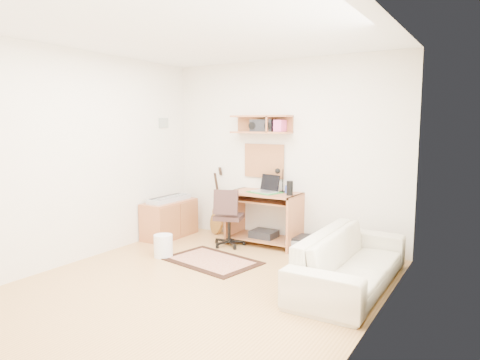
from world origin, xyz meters
The scene contains 22 objects.
floor centered at (0.00, 0.00, -0.01)m, with size 3.60×4.00×0.01m, color tan.
ceiling centered at (0.00, 0.00, 2.60)m, with size 3.60×4.00×0.01m, color white.
back_wall centered at (0.00, 2.00, 1.30)m, with size 3.60×0.01×2.60m, color #EFE5D0.
left_wall centered at (-1.80, 0.00, 1.30)m, with size 0.01×4.00×2.60m, color #EFE5D0.
right_wall centered at (1.80, 0.00, 1.30)m, with size 0.01×4.00×2.60m, color #EFE5D0.
wall_shelf centered at (-0.30, 1.88, 1.70)m, with size 0.90×0.25×0.26m, color #B66A40.
cork_board centered at (-0.30, 1.98, 1.17)m, with size 0.64×0.03×0.49m, color tan.
wall_photo centered at (-1.79, 1.50, 1.72)m, with size 0.02×0.20×0.15m, color #4C8CBF.
desk centered at (-0.16, 1.73, 0.38)m, with size 1.00×0.55×0.75m, color #B66A40, non-canonical shape.
laptop centered at (-0.14, 1.71, 0.87)m, with size 0.33×0.33×0.25m, color silver, non-canonical shape.
speaker centered at (0.26, 1.68, 0.85)m, with size 0.09×0.09×0.20m, color black.
desk_lamp centered at (0.06, 1.87, 0.92)m, with size 0.11×0.11×0.34m, color black, non-canonical shape.
pencil_cup centered at (0.15, 1.83, 0.80)m, with size 0.07×0.07×0.11m, color #384AA8.
boombox centered at (-0.27, 1.87, 1.68)m, with size 0.34×0.16×0.18m, color black.
rug centered at (-0.35, 0.70, 0.01)m, with size 1.14×0.76×0.02m, color beige.
task_chair centered at (-0.54, 1.40, 0.42)m, with size 0.42×0.42×0.83m, color #33221E, non-canonical shape.
cabinet centered at (-1.58, 1.35, 0.28)m, with size 0.40×0.90×0.55m, color #B66A40.
music_keyboard centered at (-1.58, 1.35, 0.58)m, with size 0.24×0.76×0.07m, color #B2B5BA.
guitar centered at (-1.07, 1.86, 0.52)m, with size 0.28×0.17×1.05m, color olive, non-canonical shape.
waste_basket centered at (-0.99, 0.53, 0.14)m, with size 0.24×0.24×0.29m, color white.
printer centered at (0.47, 1.76, 0.09)m, with size 0.47×0.36×0.18m, color #A5A8AA.
sofa centered at (1.38, 0.77, 0.38)m, with size 1.93×0.56×0.76m, color beige.
Camera 1 is at (2.67, -3.61, 1.71)m, focal length 32.45 mm.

